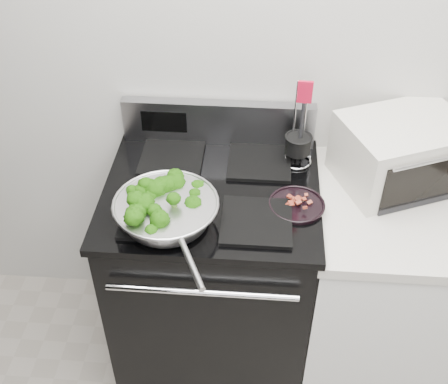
# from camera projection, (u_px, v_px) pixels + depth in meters

# --- Properties ---
(back_wall) EXTENTS (4.00, 0.02, 2.70)m
(back_wall) POSITION_uv_depth(u_px,v_px,m) (301.00, 48.00, 2.03)
(back_wall) COLOR beige
(back_wall) RESTS_ON ground
(gas_range) EXTENTS (0.79, 0.69, 1.13)m
(gas_range) POSITION_uv_depth(u_px,v_px,m) (213.00, 273.00, 2.35)
(gas_range) COLOR black
(gas_range) RESTS_ON floor
(counter) EXTENTS (0.62, 0.68, 0.92)m
(counter) POSITION_uv_depth(u_px,v_px,m) (378.00, 288.00, 2.32)
(counter) COLOR white
(counter) RESTS_ON floor
(skillet) EXTENTS (0.36, 0.54, 0.08)m
(skillet) POSITION_uv_depth(u_px,v_px,m) (166.00, 210.00, 1.87)
(skillet) COLOR silver
(skillet) RESTS_ON gas_range
(broccoli_pile) EXTENTS (0.28, 0.28, 0.10)m
(broccoli_pile) POSITION_uv_depth(u_px,v_px,m) (166.00, 205.00, 1.86)
(broccoli_pile) COLOR black
(broccoli_pile) RESTS_ON skillet
(bacon_plate) EXTENTS (0.20, 0.20, 0.04)m
(bacon_plate) POSITION_uv_depth(u_px,v_px,m) (297.00, 202.00, 1.96)
(bacon_plate) COLOR black
(bacon_plate) RESTS_ON gas_range
(utensil_holder) EXTENTS (0.12, 0.12, 0.36)m
(utensil_holder) POSITION_uv_depth(u_px,v_px,m) (298.00, 148.00, 2.13)
(utensil_holder) COLOR silver
(utensil_holder) RESTS_ON gas_range
(toaster_oven) EXTENTS (0.53, 0.47, 0.25)m
(toaster_oven) POSITION_uv_depth(u_px,v_px,m) (402.00, 152.00, 2.06)
(toaster_oven) COLOR beige
(toaster_oven) RESTS_ON counter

